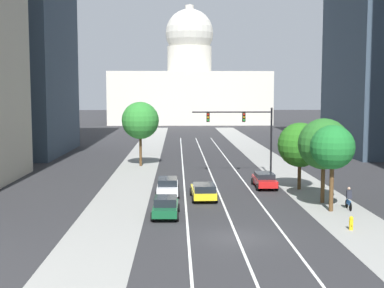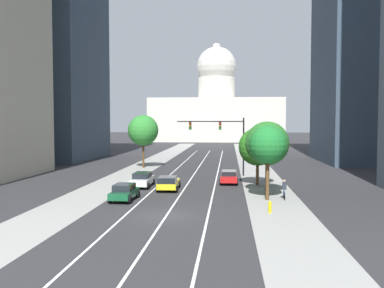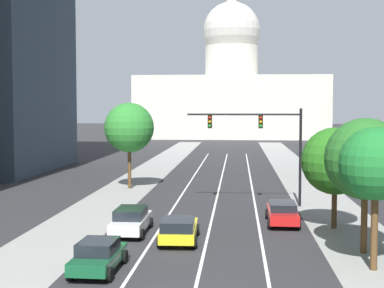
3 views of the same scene
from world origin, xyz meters
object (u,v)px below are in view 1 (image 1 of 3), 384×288
Objects in this scene: capitol_building at (190,87)px; street_tree_far_right at (324,144)px; car_green at (166,206)px; street_tree_mid_right at (300,145)px; fire_hydrant at (351,223)px; street_tree_near_right at (333,148)px; traffic_signal_mast at (247,127)px; car_white at (168,186)px; cyclist at (349,199)px; car_yellow at (204,191)px; car_red at (264,180)px; street_tree_near_left at (140,121)px.

capitol_building reaches higher than street_tree_far_right.
street_tree_mid_right reaches higher than car_green.
street_tree_near_right is at bearing 86.93° from fire_hydrant.
traffic_signal_mast is at bearing 100.04° from fire_hydrant.
cyclist reaches higher than car_white.
car_yellow is at bearing -123.88° from car_white.
car_red is at bearing 161.52° from street_tree_mid_right.
capitol_building is 113.49m from street_tree_near_right.
capitol_building is 109.13m from car_yellow.
traffic_signal_mast reaches higher than car_yellow.
car_red is (8.97, 11.09, 0.00)m from car_green.
street_tree_near_right is (3.32, -9.80, 4.04)m from car_red.
car_white reaches higher than fire_hydrant.
car_green is 2.43× the size of cyclist.
street_tree_mid_right is at bearing 90.03° from fire_hydrant.
cyclist is 0.25× the size of street_tree_far_right.
car_yellow is 21.64m from street_tree_near_left.
street_tree_near_right is at bearing -82.62° from car_green.
traffic_signal_mast reaches higher than car_red.
capitol_building is at bearing 84.79° from street_tree_near_left.
fire_hydrant is 0.15× the size of street_tree_mid_right.
fire_hydrant is at bearing -168.20° from car_red.
street_tree_far_right is (-1.29, 2.48, 3.90)m from cyclist.
car_yellow is 11.05m from street_tree_near_right.
car_green is 0.91× the size of car_yellow.
street_tree_near_right is at bearing -160.85° from car_red.
car_green is 0.68× the size of street_tree_mid_right.
traffic_signal_mast reaches higher than fire_hydrant.
fire_hydrant is 9.33m from street_tree_far_right.
capitol_building is at bearing -2.75° from car_white.
street_tree_near_left reaches higher than fire_hydrant.
car_white is at bearing 152.55° from street_tree_near_right.
street_tree_far_right reaches higher than street_tree_near_right.
street_tree_near_left reaches higher than car_green.
fire_hydrant is 14.54m from street_tree_mid_right.
street_tree_far_right is at bearing -69.78° from car_green.
street_tree_near_left is at bearing 123.02° from street_tree_near_right.
traffic_signal_mast is 1.09× the size of street_tree_near_left.
traffic_signal_mast reaches higher than street_tree_mid_right.
car_white is 13.63m from traffic_signal_mast.
fire_hydrant is at bearing -107.04° from car_green.
traffic_signal_mast is at bearing -87.81° from capitol_building.
street_tree_mid_right is (15.60, -15.67, -1.41)m from street_tree_near_left.
capitol_building is 5.35× the size of traffic_signal_mast.
traffic_signal_mast is (8.18, 9.94, 4.47)m from car_white.
car_red is 5.08× the size of fire_hydrant.
street_tree_mid_right is (3.82, -7.54, -1.17)m from traffic_signal_mast.
street_tree_near_right is (0.28, 5.29, 4.33)m from fire_hydrant.
cyclist reaches higher than car_yellow.
car_red is 0.75× the size of street_tree_mid_right.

